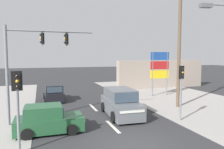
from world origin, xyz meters
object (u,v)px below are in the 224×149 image
traffic_signal_mast (30,57)px  suv_oncoming_near (121,103)px  hatchback_kerbside_parked (54,93)px  shopping_plaza_sign (160,67)px  utility_pole_midground_right (179,38)px  hatchback_oncoming_mid (48,120)px  pedestal_signal_left_kerb (17,98)px  pedestal_signal_right_kerb (181,84)px

traffic_signal_mast → suv_oncoming_near: traffic_signal_mast is taller
hatchback_kerbside_parked → suv_oncoming_near: bearing=-58.2°
shopping_plaza_sign → suv_oncoming_near: size_ratio=1.00×
utility_pole_midground_right → suv_oncoming_near: bearing=-169.9°
suv_oncoming_near → hatchback_kerbside_parked: suv_oncoming_near is taller
shopping_plaza_sign → hatchback_oncoming_mid: shopping_plaza_sign is taller
pedestal_signal_left_kerb → suv_oncoming_near: bearing=33.9°
pedestal_signal_right_kerb → hatchback_oncoming_mid: (-8.23, 0.36, -1.71)m
suv_oncoming_near → hatchback_kerbside_parked: (-4.14, 6.66, -0.18)m
utility_pole_midground_right → pedestal_signal_right_kerb: 5.04m
pedestal_signal_right_kerb → traffic_signal_mast: bearing=165.0°
utility_pole_midground_right → pedestal_signal_right_kerb: bearing=-122.5°
utility_pole_midground_right → suv_oncoming_near: (-5.36, -0.96, -4.75)m
pedestal_signal_right_kerb → suv_oncoming_near: (-3.27, 2.31, -1.53)m
traffic_signal_mast → hatchback_kerbside_parked: 7.58m
suv_oncoming_near → utility_pole_midground_right: bearing=10.1°
traffic_signal_mast → pedestal_signal_left_kerb: (-0.36, -4.32, -1.73)m
pedestal_signal_right_kerb → pedestal_signal_left_kerb: (-9.50, -1.86, 0.00)m
pedestal_signal_right_kerb → pedestal_signal_left_kerb: bearing=-168.9°
hatchback_oncoming_mid → pedestal_signal_right_kerb: bearing=-2.5°
shopping_plaza_sign → pedestal_signal_left_kerb: bearing=-141.7°
traffic_signal_mast → hatchback_kerbside_parked: bearing=75.2°
pedestal_signal_left_kerb → hatchback_oncoming_mid: (1.27, 2.22, -1.71)m
utility_pole_midground_right → pedestal_signal_left_kerb: bearing=-156.1°
traffic_signal_mast → pedestal_signal_left_kerb: 4.67m
utility_pole_midground_right → traffic_signal_mast: bearing=-175.9°
hatchback_kerbside_parked → hatchback_oncoming_mid: bearing=-95.4°
utility_pole_midground_right → hatchback_oncoming_mid: bearing=-164.3°
hatchback_oncoming_mid → shopping_plaza_sign: bearing=34.4°
traffic_signal_mast → pedestal_signal_right_kerb: traffic_signal_mast is taller
utility_pole_midground_right → shopping_plaza_sign: bearing=76.3°
hatchback_kerbside_parked → hatchback_oncoming_mid: (-0.82, -8.62, 0.00)m
shopping_plaza_sign → hatchback_kerbside_parked: shopping_plaza_sign is taller
pedestal_signal_right_kerb → suv_oncoming_near: 4.29m
suv_oncoming_near → hatchback_kerbside_parked: 7.85m
shopping_plaza_sign → suv_oncoming_near: (-6.58, -5.94, -2.10)m
utility_pole_midground_right → hatchback_kerbside_parked: utility_pole_midground_right is taller
suv_oncoming_near → hatchback_oncoming_mid: suv_oncoming_near is taller
utility_pole_midground_right → suv_oncoming_near: size_ratio=2.34×
pedestal_signal_left_kerb → suv_oncoming_near: size_ratio=0.77×
utility_pole_midground_right → traffic_signal_mast: utility_pole_midground_right is taller
traffic_signal_mast → hatchback_kerbside_parked: traffic_signal_mast is taller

